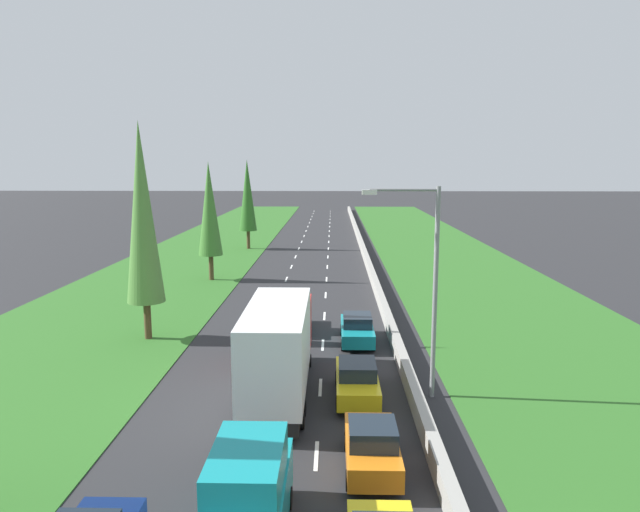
{
  "coord_description": "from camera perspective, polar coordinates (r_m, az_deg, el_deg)",
  "views": [
    {
      "loc": [
        2.29,
        -2.93,
        9.86
      ],
      "look_at": [
        0.97,
        54.09,
        0.58
      ],
      "focal_mm": 31.61,
      "sensor_mm": 36.0,
      "label": 1
    }
  ],
  "objects": [
    {
      "name": "ground_plane",
      "position": [
        63.73,
        -0.75,
        0.34
      ],
      "size": [
        300.0,
        300.0,
        0.0
      ],
      "primitive_type": "plane",
      "color": "#28282B",
      "rests_on": "ground"
    },
    {
      "name": "grass_verge_left",
      "position": [
        65.42,
        -11.89,
        0.39
      ],
      "size": [
        14.0,
        140.0,
        0.04
      ],
      "primitive_type": "cube",
      "color": "#2D6623",
      "rests_on": "ground"
    },
    {
      "name": "grass_verge_right",
      "position": [
        64.82,
        12.03,
        0.31
      ],
      "size": [
        14.0,
        140.0,
        0.04
      ],
      "primitive_type": "cube",
      "color": "#2D6623",
      "rests_on": "ground"
    },
    {
      "name": "median_barrier",
      "position": [
        63.72,
        4.38,
        0.7
      ],
      "size": [
        0.44,
        120.0,
        0.85
      ],
      "primitive_type": "cube",
      "color": "#9E9B93",
      "rests_on": "ground"
    },
    {
      "name": "lane_markings",
      "position": [
        63.73,
        -0.75,
        0.35
      ],
      "size": [
        3.64,
        116.0,
        0.01
      ],
      "color": "white",
      "rests_on": "ground"
    },
    {
      "name": "teal_van_centre_lane",
      "position": [
        15.91,
        -7.17,
        -22.96
      ],
      "size": [
        1.96,
        4.9,
        2.82
      ],
      "color": "teal",
      "rests_on": "ground"
    },
    {
      "name": "orange_hatchback_right_lane",
      "position": [
        19.32,
        5.27,
        -18.65
      ],
      "size": [
        1.74,
        3.9,
        1.72
      ],
      "color": "orange",
      "rests_on": "ground"
    },
    {
      "name": "white_box_truck_centre_lane",
      "position": [
        24.35,
        -4.16,
        -9.17
      ],
      "size": [
        2.46,
        9.4,
        4.18
      ],
      "color": "black",
      "rests_on": "ground"
    },
    {
      "name": "teal_hatchback_centre_lane",
      "position": [
        34.07,
        -2.81,
        -6.12
      ],
      "size": [
        1.74,
        3.9,
        1.72
      ],
      "color": "teal",
      "rests_on": "ground"
    },
    {
      "name": "yellow_sedan_right_lane",
      "position": [
        24.58,
        3.77,
        -12.38
      ],
      "size": [
        1.82,
        4.5,
        1.64
      ],
      "color": "yellow",
      "rests_on": "ground"
    },
    {
      "name": "teal_sedan_right_lane",
      "position": [
        31.71,
        3.77,
        -7.36
      ],
      "size": [
        1.82,
        4.5,
        1.64
      ],
      "color": "teal",
      "rests_on": "ground"
    },
    {
      "name": "poplar_tree_second",
      "position": [
        32.66,
        -17.55,
        4.1
      ],
      "size": [
        2.11,
        2.11,
        12.25
      ],
      "color": "#4C3823",
      "rests_on": "ground"
    },
    {
      "name": "poplar_tree_third",
      "position": [
        48.7,
        -11.13,
        4.66
      ],
      "size": [
        2.05,
        2.05,
        10.14
      ],
      "color": "#4C3823",
      "rests_on": "ground"
    },
    {
      "name": "poplar_tree_fourth",
      "position": [
        66.47,
        -7.35,
        6.09
      ],
      "size": [
        2.06,
        2.06,
        10.47
      ],
      "color": "#4C3823",
      "rests_on": "ground"
    },
    {
      "name": "street_light_mast",
      "position": [
        23.84,
        10.81,
        -2.12
      ],
      "size": [
        3.2,
        0.28,
        9.0
      ],
      "color": "gray",
      "rests_on": "ground"
    }
  ]
}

